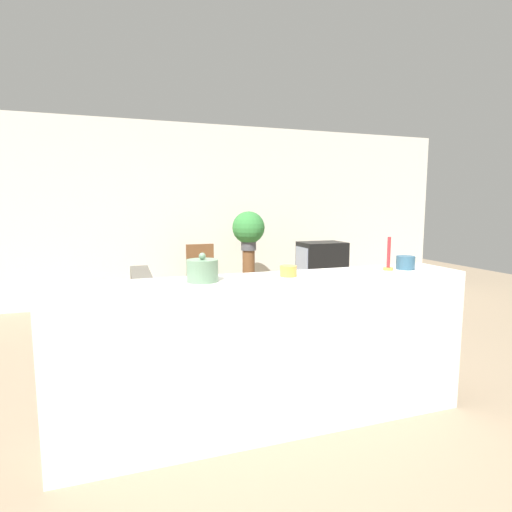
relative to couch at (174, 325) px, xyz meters
The scene contains 13 objects.
ground_plane 1.35m from the couch, 69.79° to the right, with size 14.00×14.00×0.00m, color gray.
wall_back 2.48m from the couch, 78.15° to the left, with size 9.00×0.06×2.70m.
couch is the anchor object (origin of this frame).
tv_stand 2.37m from the couch, 23.69° to the left, with size 0.74×0.46×0.41m.
television 2.40m from the couch, 23.76° to the left, with size 0.62×0.44×0.56m.
wooden_chair 1.65m from the couch, 68.98° to the left, with size 0.44×0.44×0.93m.
plant_stand 1.96m from the couch, 49.61° to the left, with size 0.18×0.18×0.83m.
potted_plant 2.14m from the couch, 49.61° to the left, with size 0.47×0.47×0.56m.
foreground_counter 1.69m from the couch, 74.11° to the right, with size 2.72×0.44×1.01m.
decorative_bowl 1.80m from the couch, 90.25° to the right, with size 0.19×0.19×0.18m.
candle_jar 1.87m from the couch, 70.87° to the right, with size 0.11×0.11×0.07m.
candlestick 2.24m from the couch, 50.38° to the right, with size 0.07×0.07×0.24m.
coffee_tin 2.32m from the couch, 47.39° to the right, with size 0.13×0.13×0.10m.
Camera 1 is at (-0.92, -2.73, 1.47)m, focal length 28.00 mm.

